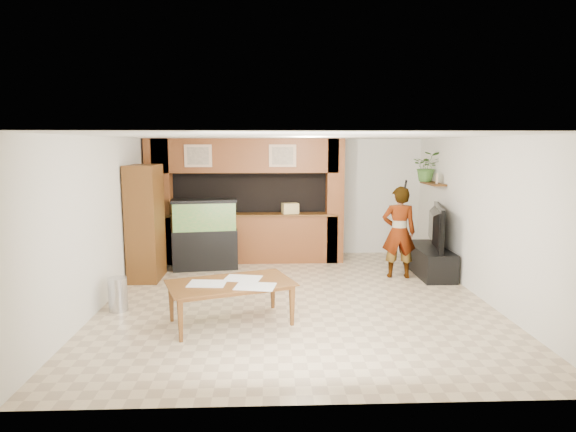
{
  "coord_description": "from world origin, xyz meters",
  "views": [
    {
      "loc": [
        -0.42,
        -7.54,
        2.48
      ],
      "look_at": [
        -0.11,
        0.6,
        1.26
      ],
      "focal_mm": 30.0,
      "sensor_mm": 36.0,
      "label": 1
    }
  ],
  "objects_px": {
    "person": "(399,232)",
    "dining_table": "(232,304)",
    "pantry_cabinet": "(145,223)",
    "aquarium": "(205,235)",
    "television": "(431,226)"
  },
  "relations": [
    {
      "from": "person",
      "to": "television",
      "type": "bearing_deg",
      "value": -156.43
    },
    {
      "from": "pantry_cabinet",
      "to": "dining_table",
      "type": "xyz_separation_m",
      "value": [
        1.75,
        -2.37,
        -0.76
      ]
    },
    {
      "from": "aquarium",
      "to": "dining_table",
      "type": "height_order",
      "value": "aquarium"
    },
    {
      "from": "pantry_cabinet",
      "to": "television",
      "type": "bearing_deg",
      "value": 1.4
    },
    {
      "from": "pantry_cabinet",
      "to": "dining_table",
      "type": "height_order",
      "value": "pantry_cabinet"
    },
    {
      "from": "dining_table",
      "to": "person",
      "type": "bearing_deg",
      "value": 18.3
    },
    {
      "from": "person",
      "to": "dining_table",
      "type": "height_order",
      "value": "person"
    },
    {
      "from": "aquarium",
      "to": "person",
      "type": "xyz_separation_m",
      "value": [
        3.7,
        -0.77,
        0.17
      ]
    },
    {
      "from": "aquarium",
      "to": "person",
      "type": "height_order",
      "value": "person"
    },
    {
      "from": "person",
      "to": "dining_table",
      "type": "distance_m",
      "value": 3.77
    },
    {
      "from": "dining_table",
      "to": "television",
      "type": "bearing_deg",
      "value": 15.09
    },
    {
      "from": "aquarium",
      "to": "dining_table",
      "type": "xyz_separation_m",
      "value": [
        0.76,
        -3.06,
        -0.39
      ]
    },
    {
      "from": "dining_table",
      "to": "aquarium",
      "type": "bearing_deg",
      "value": 84.29
    },
    {
      "from": "pantry_cabinet",
      "to": "person",
      "type": "height_order",
      "value": "pantry_cabinet"
    },
    {
      "from": "television",
      "to": "person",
      "type": "xyz_separation_m",
      "value": [
        -0.67,
        -0.21,
        -0.07
      ]
    }
  ]
}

